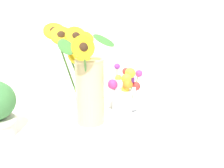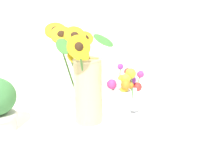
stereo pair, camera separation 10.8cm
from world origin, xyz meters
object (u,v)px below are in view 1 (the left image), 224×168
(serving_tray, at_px, (112,116))
(vase_bulb_right, at_px, (132,92))
(mason_jar_sunflowers, at_px, (87,82))
(vase_small_back, at_px, (116,91))
(vase_small_center, at_px, (122,99))

(serving_tray, bearing_deg, vase_bulb_right, -4.96)
(mason_jar_sunflowers, relative_size, vase_small_back, 2.01)
(serving_tray, distance_m, vase_small_back, 0.14)
(vase_small_center, relative_size, vase_small_back, 0.97)
(vase_small_center, bearing_deg, vase_bulb_right, 28.12)
(serving_tray, height_order, mason_jar_sunflowers, mason_jar_sunflowers)
(vase_small_center, bearing_deg, serving_tray, 105.84)
(serving_tray, height_order, vase_small_back, vase_small_back)
(vase_small_back, bearing_deg, mason_jar_sunflowers, -154.21)
(vase_small_center, xyz_separation_m, vase_small_back, (0.06, 0.13, -0.01))
(serving_tray, height_order, vase_bulb_right, vase_bulb_right)
(mason_jar_sunflowers, bearing_deg, serving_tray, 6.07)
(vase_small_center, bearing_deg, mason_jar_sunflowers, 163.58)
(vase_bulb_right, bearing_deg, serving_tray, 175.04)
(mason_jar_sunflowers, bearing_deg, vase_small_center, -16.42)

